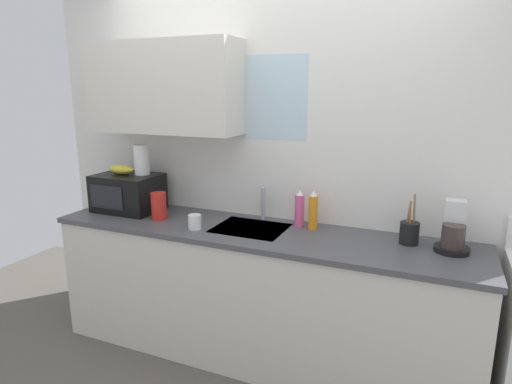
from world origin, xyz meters
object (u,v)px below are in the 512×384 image
Objects in this scene: mug_white at (195,222)px; dish_soap_bottle_orange at (313,211)px; cereal_canister at (159,206)px; banana_bunch at (121,169)px; coffee_maker at (453,232)px; paper_towel_roll at (142,160)px; dish_soap_bottle_pink at (299,209)px; utensil_crock at (409,232)px; microwave at (128,193)px.

dish_soap_bottle_orange is at bearing 23.57° from mug_white.
dish_soap_bottle_orange reaches higher than cereal_canister.
coffee_maker is at bearing 1.48° from banana_bunch.
dish_soap_bottle_orange is at bearing 176.11° from coffee_maker.
mug_white is at bearing -22.44° from paper_towel_roll.
utensil_crock reaches higher than dish_soap_bottle_pink.
banana_bunch is 2.11× the size of mug_white.
paper_towel_roll reaches higher than utensil_crock.
banana_bunch is at bearing -175.43° from dish_soap_bottle_orange.
mug_white is 0.32× the size of utensil_crock.
coffee_maker is at bearing 9.28° from mug_white.
paper_towel_roll is 1.21m from dish_soap_bottle_pink.
banana_bunch is at bearing 165.43° from mug_white.
mug_white is (0.34, -0.09, -0.05)m from cereal_canister.
dish_soap_bottle_orange is (-0.82, 0.06, 0.02)m from coffee_maker.
microwave is 4.84× the size of mug_white.
banana_bunch reaches higher than utensil_crock.
coffee_maker is at bearing 0.23° from paper_towel_roll.
utensil_crock is at bearing -5.13° from dish_soap_bottle_pink.
microwave is 1.38m from dish_soap_bottle_orange.
cereal_canister is (0.24, -0.15, -0.29)m from paper_towel_roll.
dish_soap_bottle_orange is 0.60m from utensil_crock.
dish_soap_bottle_pink is 0.68m from mug_white.
paper_towel_roll is 0.40m from cereal_canister.
paper_towel_roll is at bearing -179.39° from utensil_crock.
banana_bunch reaches higher than mug_white.
cereal_canister is at bearing -175.14° from coffee_maker.
microwave is at bearing -1.80° from banana_bunch.
dish_soap_bottle_orange is at bearing 11.66° from cereal_canister.
microwave is at bearing 164.54° from mug_white.
utensil_crock is at bearing 1.98° from banana_bunch.
microwave is 2.44× the size of cereal_canister.
paper_towel_roll reaches higher than dish_soap_bottle_pink.
paper_towel_roll is (0.15, 0.05, 0.08)m from banana_bunch.
microwave is 1.80× the size of dish_soap_bottle_orange.
utensil_crock reaches higher than microwave.
cereal_canister is (-1.04, -0.21, -0.03)m from dish_soap_bottle_orange.
paper_towel_roll is at bearing -176.04° from dish_soap_bottle_pink.
microwave reaches higher than dish_soap_bottle_orange.
paper_towel_roll is 1.17× the size of cereal_canister.
microwave is at bearing -152.83° from paper_towel_roll.
cereal_canister is at bearing -14.38° from banana_bunch.
coffee_maker is 2.95× the size of mug_white.
utensil_crock is at bearing 11.39° from mug_white.
banana_bunch reaches higher than coffee_maker.
paper_towel_roll is at bearing 147.99° from cereal_canister.
microwave is 1.29m from dish_soap_bottle_pink.
paper_towel_roll is 2.12m from coffee_maker.
banana_bunch reaches higher than cereal_canister.
paper_towel_roll is (0.10, 0.05, 0.24)m from microwave.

